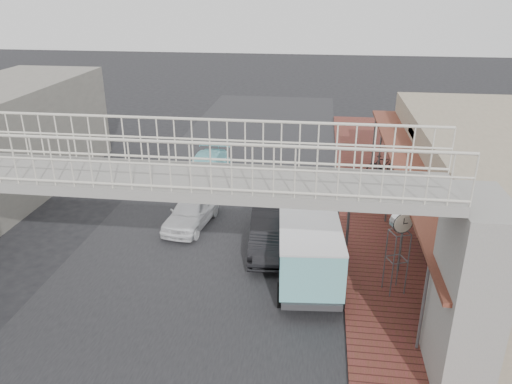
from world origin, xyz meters
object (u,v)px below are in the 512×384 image
(angkot_far, at_px, (206,169))
(motorcycle_far, at_px, (383,165))
(motorcycle_near, at_px, (346,198))
(street_clock, at_px, (401,226))
(white_hatchback, at_px, (191,211))
(angkot_van, at_px, (309,245))
(arrow_sign, at_px, (371,188))
(dark_sedan, at_px, (274,227))
(angkot_curb, at_px, (290,189))

(angkot_far, height_order, motorcycle_far, angkot_far)
(motorcycle_near, distance_m, street_clock, 6.87)
(white_hatchback, relative_size, motorcycle_near, 2.19)
(angkot_van, height_order, arrow_sign, arrow_sign)
(street_clock, height_order, arrow_sign, arrow_sign)
(angkot_far, xyz_separation_m, arrow_sign, (7.53, -6.37, 1.93))
(dark_sedan, relative_size, angkot_van, 1.06)
(motorcycle_far, bearing_deg, angkot_curb, 116.63)
(motorcycle_near, bearing_deg, angkot_van, 164.96)
(white_hatchback, xyz_separation_m, street_clock, (7.73, -4.04, 1.84))
(angkot_far, distance_m, motorcycle_near, 7.37)
(white_hatchback, xyz_separation_m, angkot_far, (-0.49, 4.90, 0.07))
(white_hatchback, relative_size, angkot_far, 0.76)
(angkot_van, bearing_deg, angkot_curb, 94.07)
(dark_sedan, distance_m, motorcycle_far, 9.48)
(dark_sedan, xyz_separation_m, street_clock, (4.16, -2.73, 1.66))
(angkot_curb, bearing_deg, angkot_van, 100.22)
(white_hatchback, bearing_deg, arrow_sign, -3.87)
(dark_sedan, distance_m, angkot_van, 2.80)
(angkot_far, bearing_deg, street_clock, -47.14)
(angkot_curb, bearing_deg, arrow_sign, 126.36)
(angkot_far, height_order, street_clock, street_clock)
(dark_sedan, height_order, street_clock, street_clock)
(dark_sedan, bearing_deg, angkot_far, 119.42)
(dark_sedan, relative_size, arrow_sign, 1.55)
(angkot_van, bearing_deg, arrow_sign, 41.83)
(dark_sedan, distance_m, street_clock, 5.24)
(arrow_sign, bearing_deg, dark_sedan, -158.81)
(white_hatchback, bearing_deg, angkot_van, -28.71)
(white_hatchback, distance_m, angkot_van, 6.22)
(angkot_far, height_order, angkot_van, angkot_van)
(arrow_sign, bearing_deg, motorcycle_far, 103.75)
(motorcycle_near, bearing_deg, motorcycle_far, -26.43)
(angkot_far, bearing_deg, motorcycle_near, -19.39)
(white_hatchback, bearing_deg, angkot_far, 103.66)
(white_hatchback, relative_size, angkot_curb, 0.83)
(dark_sedan, height_order, angkot_far, dark_sedan)
(arrow_sign, bearing_deg, angkot_curb, 148.87)
(motorcycle_near, xyz_separation_m, street_clock, (1.29, -6.47, 1.92))
(dark_sedan, distance_m, arrow_sign, 3.92)
(angkot_far, distance_m, street_clock, 12.28)
(white_hatchback, distance_m, motorcycle_far, 10.87)
(angkot_curb, height_order, angkot_far, angkot_far)
(angkot_curb, bearing_deg, angkot_far, -22.24)
(angkot_curb, xyz_separation_m, motorcycle_near, (2.55, -0.57, -0.07))
(dark_sedan, bearing_deg, motorcycle_far, 54.96)
(motorcycle_near, distance_m, arrow_sign, 4.46)
(white_hatchback, height_order, angkot_van, angkot_van)
(dark_sedan, xyz_separation_m, angkot_van, (1.38, -2.37, 0.59))
(angkot_van, height_order, motorcycle_near, angkot_van)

